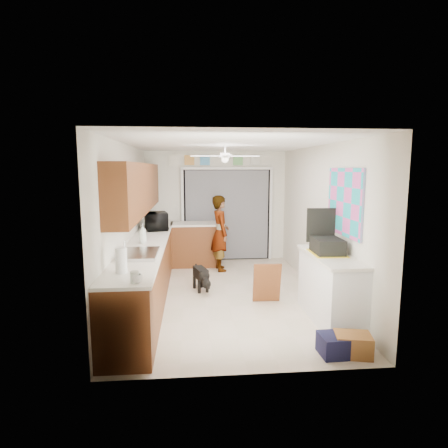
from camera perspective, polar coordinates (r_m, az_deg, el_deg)
name	(u,v)px	position (r m, az deg, el deg)	size (l,w,h in m)	color
floor	(226,294)	(6.46, 0.32, -10.67)	(5.00, 5.00, 0.00)	beige
ceiling	(226,144)	(6.11, 0.33, 12.05)	(5.00, 5.00, 0.00)	white
wall_back	(216,206)	(8.64, -1.22, 2.71)	(3.20, 3.20, 0.00)	silver
wall_front	(250,257)	(3.72, 3.92, -5.06)	(3.20, 3.20, 0.00)	silver
wall_left	(127,223)	(6.22, -14.50, 0.18)	(5.00, 5.00, 0.00)	silver
wall_right	(320,220)	(6.51, 14.49, 0.53)	(5.00, 5.00, 0.00)	silver
left_base_cabinets	(148,270)	(6.34, -11.54, -6.95)	(0.60, 4.80, 0.90)	brown
left_countertop	(148,243)	(6.24, -11.58, -2.79)	(0.62, 4.80, 0.04)	white
upper_cabinets	(138,188)	(6.34, -12.96, 5.38)	(0.32, 4.00, 0.80)	brown
sink_basin	(139,254)	(5.26, -12.82, -4.54)	(0.50, 0.76, 0.06)	silver
faucet	(125,248)	(5.27, -14.90, -3.53)	(0.03, 0.03, 0.22)	silver
peninsula_base	(195,245)	(8.25, -4.44, -3.22)	(1.00, 0.60, 0.90)	brown
peninsula_top	(195,224)	(8.17, -4.48, 0.01)	(1.04, 0.64, 0.04)	white
back_opening_recess	(227,215)	(8.65, 0.45, 1.39)	(2.00, 0.06, 2.10)	black
curtain_panel	(227,215)	(8.61, 0.48, 1.35)	(1.90, 0.03, 2.05)	gray
door_trim_left	(183,216)	(8.59, -6.32, 1.28)	(0.06, 0.04, 2.10)	white
door_trim_right	(271,215)	(8.78, 7.11, 1.43)	(0.06, 0.04, 2.10)	white
door_trim_head	(227,168)	(8.56, 0.48, 8.49)	(2.10, 0.04, 0.06)	white
header_frame_0	(189,160)	(8.55, -5.30, 9.66)	(0.22, 0.02, 0.22)	gold
header_frame_1	(205,160)	(8.55, -2.92, 9.69)	(0.22, 0.02, 0.22)	#4E9AD2
header_frame_3	(238,160)	(8.61, 2.14, 9.68)	(0.22, 0.02, 0.22)	#6DB768
header_frame_4	(255,160)	(8.67, 4.80, 9.65)	(0.22, 0.02, 0.22)	silver
route66_sign	(174,160)	(8.56, -7.68, 9.62)	(0.22, 0.02, 0.26)	silver
right_counter_base	(330,289)	(5.50, 15.88, -9.53)	(0.50, 1.40, 0.90)	white
right_counter_top	(331,256)	(5.37, 15.99, -4.76)	(0.54, 1.44, 0.04)	white
abstract_painting	(344,202)	(5.53, 17.88, 3.20)	(0.03, 1.15, 0.95)	#DD51A9
ceiling_fan	(225,156)	(6.30, 0.16, 10.30)	(1.14, 1.14, 0.24)	white
microwave	(157,221)	(7.36, -10.24, 0.43)	(0.60, 0.41, 0.33)	black
soap_bottle	(143,233)	(6.08, -12.27, -1.42)	(0.12, 0.12, 0.31)	silver
cup	(137,279)	(4.03, -13.15, -8.10)	(0.12, 0.12, 0.09)	white
jar_a	(134,277)	(4.03, -13.49, -7.88)	(0.09, 0.09, 0.12)	silver
paper_towel_roll	(121,260)	(4.42, -15.41, -5.36)	(0.13, 0.13, 0.29)	white
suitcase	(327,246)	(5.43, 15.46, -3.23)	(0.37, 0.50, 0.21)	black
suitcase_rim	(327,254)	(5.45, 15.42, -4.36)	(0.44, 0.58, 0.02)	yellow
suitcase_lid	(321,225)	(5.66, 14.54, -0.16)	(0.42, 0.03, 0.50)	black
cardboard_box	(353,345)	(4.72, 19.02, -16.99)	(0.40, 0.30, 0.25)	#98622F
navy_crate	(337,345)	(4.68, 16.83, -17.21)	(0.39, 0.33, 0.24)	#161738
cabinet_door_panel	(267,283)	(6.02, 6.56, -8.90)	(0.44, 0.03, 0.65)	brown
man	(220,233)	(7.76, -0.57, -1.40)	(0.57, 0.38, 1.57)	white
dog	(201,278)	(6.62, -3.58, -8.17)	(0.25, 0.58, 0.45)	black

